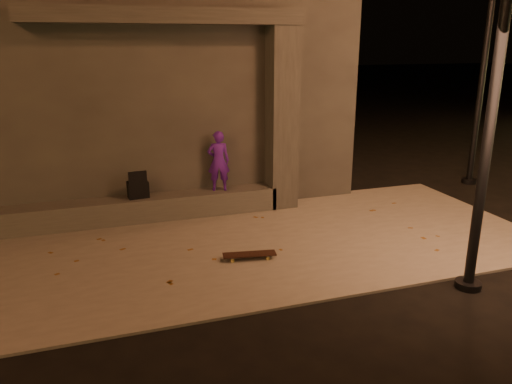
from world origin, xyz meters
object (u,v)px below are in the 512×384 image
object	(u,v)px
skateboard	(250,255)
street_lamp_0	(507,2)
backpack	(138,188)
column	(282,120)
skateboarder	(218,161)

from	to	relation	value
skateboard	street_lamp_0	distance (m)	4.90
backpack	street_lamp_0	bearing A→B (deg)	-51.27
column	skateboard	xyz separation A→B (m)	(-1.45, -2.40, -1.72)
column	skateboarder	size ratio (longest dim) A/B	3.01
column	skateboard	size ratio (longest dim) A/B	4.17
column	skateboard	bearing A→B (deg)	-121.10
skateboarder	street_lamp_0	size ratio (longest dim) A/B	0.18
skateboarder	backpack	world-z (taller)	skateboarder
column	street_lamp_0	distance (m)	4.81
column	street_lamp_0	size ratio (longest dim) A/B	0.54
column	backpack	xyz separation A→B (m)	(-2.91, 0.00, -1.16)
skateboarder	skateboard	bearing A→B (deg)	97.51
skateboarder	backpack	distance (m)	1.64
skateboarder	skateboard	world-z (taller)	skateboarder
skateboarder	backpack	size ratio (longest dim) A/B	2.22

